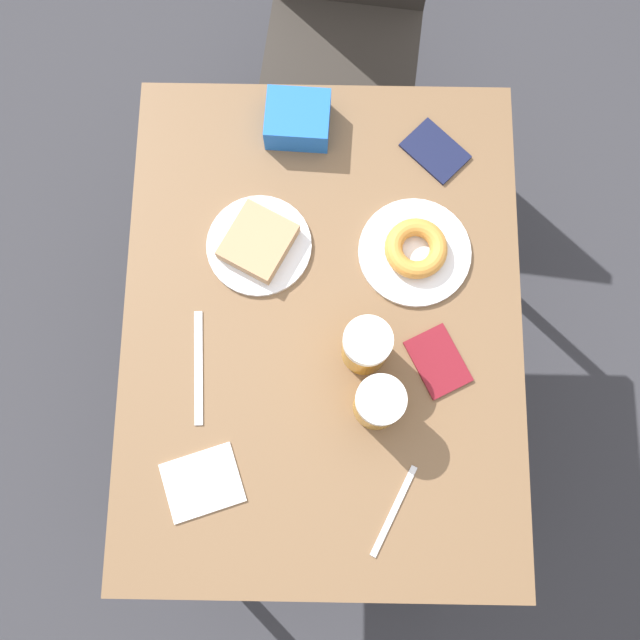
{
  "coord_description": "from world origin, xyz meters",
  "views": [
    {
      "loc": [
        0.0,
        -0.31,
        2.12
      ],
      "look_at": [
        0.0,
        0.0,
        0.77
      ],
      "focal_mm": 40.0,
      "sensor_mm": 36.0,
      "label": 1
    }
  ],
  "objects": [
    {
      "name": "fork",
      "position": [
        0.14,
        -0.36,
        0.75
      ],
      "size": [
        0.09,
        0.17,
        0.0
      ],
      "rotation": [
        0.0,
        0.0,
        5.83
      ],
      "color": "silver",
      "rests_on": "table"
    },
    {
      "name": "table",
      "position": [
        0.0,
        0.0,
        0.69
      ],
      "size": [
        0.79,
        1.04,
        0.75
      ],
      "color": "brown",
      "rests_on": "ground_plane"
    },
    {
      "name": "beer_mug_center",
      "position": [
        0.1,
        -0.16,
        0.82
      ],
      "size": [
        0.09,
        0.09,
        0.13
      ],
      "color": "#C68C23",
      "rests_on": "table"
    },
    {
      "name": "passport_far_edge",
      "position": [
        0.23,
        0.37,
        0.76
      ],
      "size": [
        0.15,
        0.15,
        0.01
      ],
      "rotation": [
        0.0,
        0.0,
        3.94
      ],
      "color": "#141938",
      "rests_on": "table"
    },
    {
      "name": "passport_near_edge",
      "position": [
        0.23,
        -0.07,
        0.76
      ],
      "size": [
        0.14,
        0.15,
        0.01
      ],
      "rotation": [
        0.0,
        0.0,
        3.61
      ],
      "color": "maroon",
      "rests_on": "table"
    },
    {
      "name": "knife",
      "position": [
        -0.24,
        -0.09,
        0.75
      ],
      "size": [
        0.03,
        0.22,
        0.0
      ],
      "rotation": [
        0.0,
        0.0,
        0.06
      ],
      "color": "silver",
      "rests_on": "table"
    },
    {
      "name": "chair",
      "position": [
        0.05,
        0.86,
        0.54
      ],
      "size": [
        0.44,
        0.44,
        0.88
      ],
      "rotation": [
        0.0,
        0.0,
        -0.11
      ],
      "color": "#2D2823",
      "rests_on": "ground_plane"
    },
    {
      "name": "plate_with_donut",
      "position": [
        0.18,
        0.15,
        0.77
      ],
      "size": [
        0.23,
        0.23,
        0.05
      ],
      "color": "silver",
      "rests_on": "table"
    },
    {
      "name": "napkin_folded",
      "position": [
        -0.22,
        -0.31,
        0.75
      ],
      "size": [
        0.17,
        0.15,
        0.0
      ],
      "rotation": [
        0.0,
        0.0,
        3.47
      ],
      "color": "white",
      "rests_on": "table"
    },
    {
      "name": "ground_plane",
      "position": [
        0.0,
        0.0,
        0.0
      ],
      "size": [
        8.0,
        8.0,
        0.0
      ],
      "primitive_type": "plane",
      "color": "#333338"
    },
    {
      "name": "beer_mug_left",
      "position": [
        0.08,
        -0.06,
        0.82
      ],
      "size": [
        0.09,
        0.09,
        0.13
      ],
      "color": "#C68C23",
      "rests_on": "table"
    },
    {
      "name": "blue_pouch",
      "position": [
        -0.06,
        0.42,
        0.79
      ],
      "size": [
        0.14,
        0.12,
        0.07
      ],
      "rotation": [
        0.0,
        0.0,
        3.09
      ],
      "color": "blue",
      "rests_on": "table"
    },
    {
      "name": "plate_with_cake",
      "position": [
        -0.13,
        0.16,
        0.77
      ],
      "size": [
        0.21,
        0.21,
        0.04
      ],
      "color": "silver",
      "rests_on": "table"
    }
  ]
}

